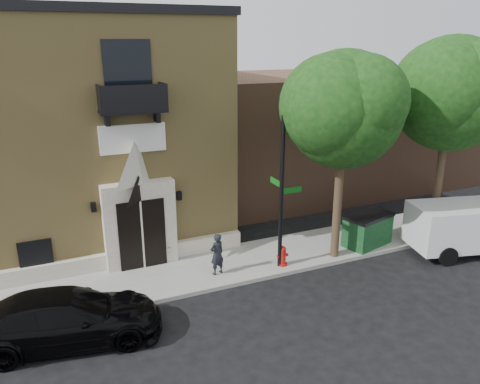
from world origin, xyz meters
The scene contains 13 objects.
ground centered at (0.00, 0.00, 0.00)m, with size 120.00×120.00×0.00m, color black.
sidewalk centered at (1.00, 1.50, 0.07)m, with size 42.00×3.00×0.15m, color gray.
church centered at (-2.99, 7.95, 4.63)m, with size 12.20×11.01×9.30m.
neighbour_building centered at (12.00, 9.00, 3.20)m, with size 18.00×8.00×6.40m, color brown.
street_tree_left centered at (6.03, 0.35, 5.87)m, with size 4.97×4.38×7.77m.
street_tree_mid centered at (11.03, 0.35, 6.20)m, with size 5.21×4.64×8.25m.
black_sedan centered at (-3.92, -0.91, 0.76)m, with size 2.13×5.24×1.52m, color black.
cargo_van centered at (11.57, -1.24, 1.14)m, with size 5.31×3.14×2.03m.
street_sign centered at (3.65, 0.57, 2.98)m, with size 0.90×0.90×5.63m.
fire_hydrant centered at (3.76, 0.56, 0.53)m, with size 0.44×0.35×0.77m.
dumpster centered at (7.83, 0.81, 0.81)m, with size 2.23×1.62×1.31m.
planter centered at (-0.13, 2.67, 0.47)m, with size 0.58×0.50×0.64m, color #3F5E2C.
pedestrian_near centered at (1.29, 0.90, 0.92)m, with size 0.56×0.37×1.54m, color black.
Camera 1 is at (-4.02, -13.25, 8.21)m, focal length 35.00 mm.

